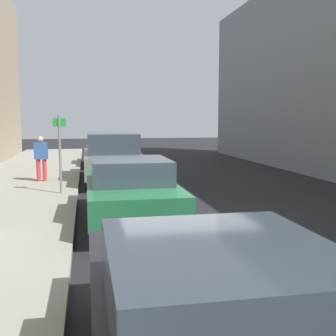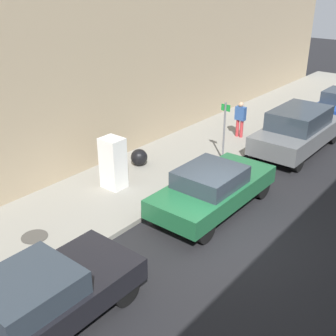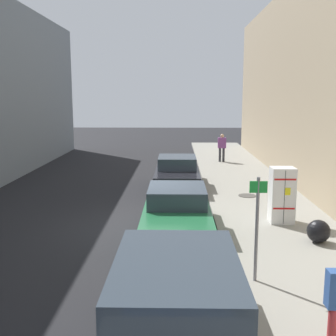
{
  "view_description": "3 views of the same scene",
  "coord_description": "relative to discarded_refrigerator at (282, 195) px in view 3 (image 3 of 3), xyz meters",
  "views": [
    {
      "loc": [
        -1.89,
        -8.14,
        2.28
      ],
      "look_at": [
        0.16,
        2.31,
        1.01
      ],
      "focal_mm": 45.0,
      "sensor_mm": 36.0,
      "label": 1
    },
    {
      "loc": [
        5.01,
        -8.53,
        6.51
      ],
      "look_at": [
        -2.56,
        0.76,
        0.99
      ],
      "focal_mm": 45.0,
      "sensor_mm": 36.0,
      "label": 2
    },
    {
      "loc": [
        -0.96,
        12.42,
        3.98
      ],
      "look_at": [
        -0.64,
        -2.26,
        1.44
      ],
      "focal_mm": 45.0,
      "sensor_mm": 36.0,
      "label": 3
    }
  ],
  "objects": [
    {
      "name": "ground_plane",
      "position": [
        4.15,
        0.08,
        -0.99
      ],
      "size": [
        80.0,
        80.0,
        0.0
      ],
      "primitive_type": "plane",
      "color": "black"
    },
    {
      "name": "sidewalk_slab",
      "position": [
        0.14,
        0.08,
        -0.92
      ],
      "size": [
        3.73,
        44.0,
        0.14
      ],
      "primitive_type": "cube",
      "color": "gray",
      "rests_on": "ground"
    },
    {
      "name": "discarded_refrigerator",
      "position": [
        0.0,
        0.0,
        0.0
      ],
      "size": [
        0.71,
        0.62,
        1.7
      ],
      "color": "white",
      "rests_on": "sidewalk_slab"
    },
    {
      "name": "manhole_cover",
      "position": [
        0.46,
        -3.4,
        -0.84
      ],
      "size": [
        0.7,
        0.7,
        0.02
      ],
      "primitive_type": "cylinder",
      "color": "#47443F",
      "rests_on": "sidewalk_slab"
    },
    {
      "name": "street_sign_post",
      "position": [
        1.54,
        4.16,
        0.4
      ],
      "size": [
        0.36,
        0.07,
        2.21
      ],
      "color": "slate",
      "rests_on": "sidewalk_slab"
    },
    {
      "name": "trash_bag",
      "position": [
        -0.54,
        1.8,
        -0.55
      ],
      "size": [
        0.61,
        0.61,
        0.61
      ],
      "primitive_type": "sphere",
      "color": "black",
      "rests_on": "sidewalk_slab"
    },
    {
      "name": "pedestrian_walking_far",
      "position": [
        0.58,
        -11.9,
        0.08
      ],
      "size": [
        0.47,
        0.22,
        1.62
      ],
      "rotation": [
        0.0,
        0.0,
        3.45
      ],
      "color": "#333338",
      "rests_on": "sidewalk_slab"
    },
    {
      "name": "parked_sedan_dark",
      "position": [
        3.19,
        -5.14,
        -0.27
      ],
      "size": [
        1.82,
        4.3,
        1.4
      ],
      "color": "black",
      "rests_on": "ground"
    },
    {
      "name": "parked_sedan_green",
      "position": [
        3.19,
        1.0,
        -0.25
      ],
      "size": [
        1.84,
        4.41,
        1.42
      ],
      "color": "#1E6038",
      "rests_on": "ground"
    },
    {
      "name": "parked_suv_gray",
      "position": [
        3.19,
        7.04,
        -0.09
      ],
      "size": [
        1.97,
        4.78,
        1.75
      ],
      "color": "slate",
      "rests_on": "ground"
    }
  ]
}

